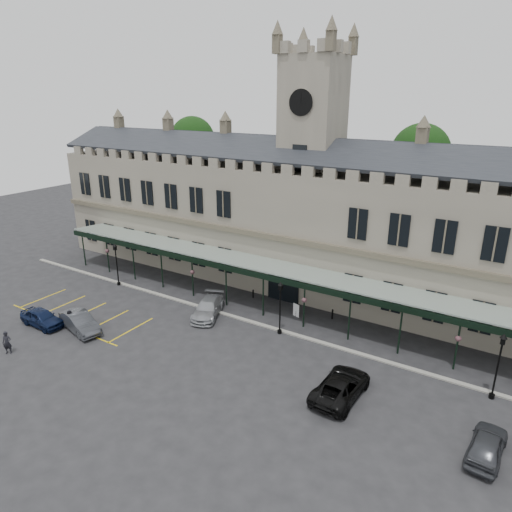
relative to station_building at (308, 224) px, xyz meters
The scene contains 22 objects.
ground 17.17m from the station_building, 90.00° to the right, with size 140.00×140.00×0.00m, color black.
station_building is the anchor object (origin of this frame).
clock_tower 6.64m from the station_building, 90.00° to the left, with size 5.60×5.60×24.80m.
canopy 9.37m from the station_building, 90.00° to the right, with size 50.00×4.10×4.30m.
kerb 12.22m from the station_building, 90.00° to the right, with size 60.00×0.40×0.12m, color gray.
parking_markings 23.26m from the station_building, 128.81° to the right, with size 16.00×6.00×0.01m, color gold, non-canonical shape.
tree_behind_left 24.64m from the station_building, 157.55° to the left, with size 6.00×6.00×16.00m.
tree_behind_mid 13.67m from the station_building, 48.65° to the left, with size 6.00×6.00×16.00m.
lamp_post_left 19.87m from the station_building, 146.71° to the right, with size 0.43×0.43×4.51m.
lamp_post_mid 11.74m from the station_building, 75.25° to the right, with size 0.44×0.44×4.61m.
lamp_post_right 21.99m from the station_building, 30.30° to the right, with size 0.45×0.45×4.73m.
traffic_cone 19.75m from the station_building, 55.07° to the right, with size 0.43×0.43×0.68m.
sign_board 9.74m from the station_building, 70.57° to the right, with size 0.68×0.25×1.20m.
bollard_left 8.95m from the station_building, 115.01° to the right, with size 0.15×0.15×0.82m, color black.
bollard_right 10.16m from the station_building, 47.69° to the right, with size 0.16×0.16×0.88m, color black.
car_left_a 25.89m from the station_building, 126.44° to the right, with size 1.74×4.33×1.47m, color black.
car_left_b 23.07m from the station_building, 120.95° to the right, with size 1.66×4.75×1.57m, color #35383D.
car_taxi 13.36m from the station_building, 110.19° to the right, with size 2.08×5.11×1.48m, color #919398.
car_van 19.82m from the station_building, 57.20° to the right, with size 2.51×5.44×1.51m, color black.
car_right_a 25.94m from the station_building, 41.31° to the right, with size 1.72×4.27×1.45m, color #35383D.
person_a 28.31m from the station_building, 118.40° to the right, with size 0.67×0.44×1.83m, color black.
person_b 23.72m from the station_building, 122.24° to the right, with size 0.87×0.68×1.79m, color black.
Camera 1 is at (18.89, -24.25, 18.62)m, focal length 32.00 mm.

